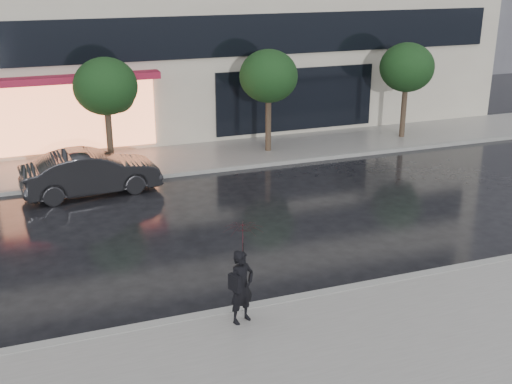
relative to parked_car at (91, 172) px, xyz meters
name	(u,v)px	position (x,y,z in m)	size (l,w,h in m)	color
ground	(303,278)	(3.95, -7.69, -0.71)	(120.00, 120.00, 0.00)	black
sidewalk_near	(374,349)	(3.95, -10.94, -0.65)	(60.00, 4.50, 0.12)	slate
sidewalk_far	(192,158)	(3.95, 2.56, -0.65)	(60.00, 3.50, 0.12)	slate
curb_near	(322,295)	(3.95, -8.69, -0.64)	(60.00, 0.25, 0.14)	gray
curb_far	(204,171)	(3.95, 0.81, -0.64)	(60.00, 0.25, 0.14)	gray
tree_mid_west	(107,88)	(1.01, 2.34, 2.21)	(2.20, 2.20, 3.99)	#33261C
tree_mid_east	(270,78)	(7.01, 2.34, 2.21)	(2.20, 2.20, 3.99)	#33261C
tree_far_east	(408,69)	(13.01, 2.34, 2.21)	(2.20, 2.20, 3.99)	#33261C
parked_car	(91,172)	(0.00, 0.00, 0.00)	(1.50, 4.31, 1.42)	black
pedestrian_with_umbrella	(243,260)	(1.93, -9.18, 0.78)	(1.06, 1.07, 2.14)	black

